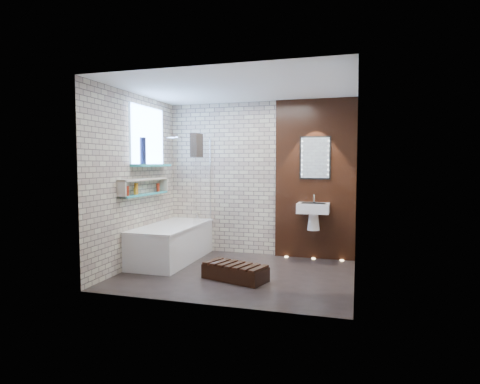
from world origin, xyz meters
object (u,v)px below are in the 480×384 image
(led_mirror, at_px, (315,158))
(walnut_step, at_px, (235,273))
(bath_screen, at_px, (202,180))
(bathtub, at_px, (172,243))
(washbasin, at_px, (313,212))

(led_mirror, distance_m, walnut_step, 2.36)
(bath_screen, height_order, led_mirror, led_mirror)
(bath_screen, height_order, walnut_step, bath_screen)
(bathtub, height_order, led_mirror, led_mirror)
(bathtub, distance_m, led_mirror, 2.68)
(led_mirror, bearing_deg, washbasin, -90.00)
(walnut_step, bearing_deg, washbasin, 57.15)
(bathtub, bearing_deg, washbasin, 16.01)
(washbasin, bearing_deg, bath_screen, -174.22)
(bathtub, distance_m, bath_screen, 1.14)
(bath_screen, xyz_separation_m, washbasin, (1.82, 0.18, -0.49))
(led_mirror, bearing_deg, walnut_step, -120.08)
(washbasin, height_order, led_mirror, led_mirror)
(bathtub, height_order, walnut_step, bathtub)
(walnut_step, bearing_deg, led_mirror, 59.92)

